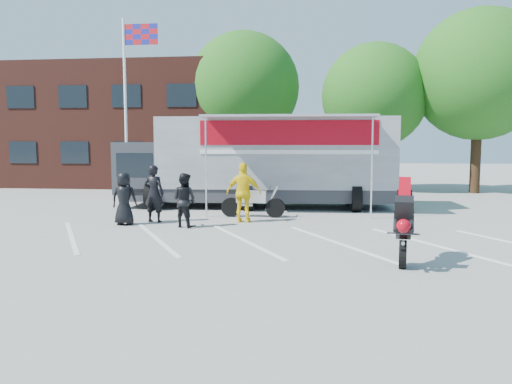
% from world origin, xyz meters
% --- Properties ---
extents(ground, '(100.00, 100.00, 0.00)m').
position_xyz_m(ground, '(0.00, 0.00, 0.00)').
color(ground, gray).
rests_on(ground, ground).
extents(parking_bay_lines, '(18.09, 13.33, 0.01)m').
position_xyz_m(parking_bay_lines, '(0.00, 1.00, 0.01)').
color(parking_bay_lines, white).
rests_on(parking_bay_lines, ground).
extents(office_building, '(18.00, 8.00, 7.00)m').
position_xyz_m(office_building, '(-10.00, 18.00, 3.50)').
color(office_building, '#4F2219').
rests_on(office_building, ground).
extents(flagpole, '(1.61, 0.12, 8.00)m').
position_xyz_m(flagpole, '(-6.24, 10.00, 5.05)').
color(flagpole, white).
rests_on(flagpole, ground).
extents(tree_left, '(6.12, 6.12, 8.64)m').
position_xyz_m(tree_left, '(-2.00, 16.00, 5.57)').
color(tree_left, '#382314').
rests_on(tree_left, ground).
extents(tree_mid, '(5.44, 5.44, 7.68)m').
position_xyz_m(tree_mid, '(5.00, 15.00, 4.94)').
color(tree_mid, '#382314').
rests_on(tree_mid, ground).
extents(tree_right, '(6.46, 6.46, 9.12)m').
position_xyz_m(tree_right, '(10.00, 14.50, 5.88)').
color(tree_right, '#382314').
rests_on(tree_right, ground).
extents(transporter_truck, '(11.29, 5.83, 3.52)m').
position_xyz_m(transporter_truck, '(-0.04, 7.79, 0.00)').
color(transporter_truck, '#9B9DA3').
rests_on(transporter_truck, ground).
extents(parked_motorcycle, '(2.25, 0.76, 1.18)m').
position_xyz_m(parked_motorcycle, '(-0.10, 5.08, 0.00)').
color(parked_motorcycle, silver).
rests_on(parked_motorcycle, ground).
extents(stunt_bike_rider, '(1.08, 1.82, 2.01)m').
position_xyz_m(stunt_bike_rider, '(3.94, -0.79, 0.00)').
color(stunt_bike_rider, black).
rests_on(stunt_bike_rider, ground).
extents(spectator_leather_a, '(0.81, 0.54, 1.65)m').
position_xyz_m(spectator_leather_a, '(-3.88, 3.01, 0.83)').
color(spectator_leather_a, black).
rests_on(spectator_leather_a, ground).
extents(spectator_leather_b, '(0.73, 0.53, 1.85)m').
position_xyz_m(spectator_leather_b, '(-3.13, 3.66, 0.92)').
color(spectator_leather_b, black).
rests_on(spectator_leather_b, ground).
extents(spectator_leather_c, '(0.98, 0.88, 1.64)m').
position_xyz_m(spectator_leather_c, '(-1.92, 2.85, 0.82)').
color(spectator_leather_c, black).
rests_on(spectator_leather_c, ground).
extents(spectator_hivis, '(1.14, 0.50, 1.92)m').
position_xyz_m(spectator_hivis, '(-0.26, 3.98, 0.96)').
color(spectator_hivis, yellow).
rests_on(spectator_hivis, ground).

